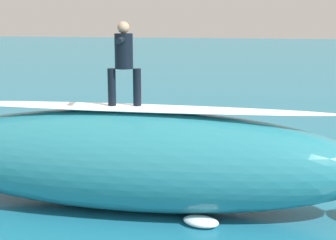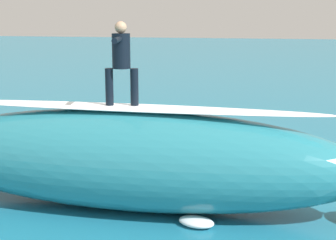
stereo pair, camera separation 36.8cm
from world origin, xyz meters
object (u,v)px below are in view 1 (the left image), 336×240
object	(u,v)px
surfboard_paddling	(200,162)
surfer_riding	(124,57)
surfer_paddling	(196,156)
surfboard_riding	(125,108)

from	to	relation	value
surfboard_paddling	surfer_riding	bearing A→B (deg)	-137.58
surfer_paddling	surfboard_riding	bearing A→B (deg)	-136.08
surfboard_paddling	surfer_paddling	bearing A→B (deg)	-180.00
surfboard_riding	surfer_riding	xyz separation A→B (m)	(-0.00, 0.00, 0.91)
surfboard_riding	surfboard_paddling	bearing A→B (deg)	-117.35
surfboard_riding	surfer_paddling	distance (m)	3.59
surfboard_paddling	surfer_paddling	xyz separation A→B (m)	(0.11, 0.06, 0.16)
surfer_paddling	surfboard_paddling	bearing A→B (deg)	0.00
surfboard_riding	surfer_paddling	xyz separation A→B (m)	(-0.99, -3.00, -1.71)
surfboard_riding	surfboard_paddling	xyz separation A→B (m)	(-1.10, -3.06, -1.87)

